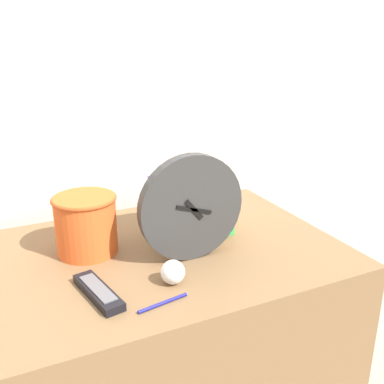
% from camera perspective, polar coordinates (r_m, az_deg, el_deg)
% --- Properties ---
extents(wall_back, '(6.00, 0.04, 2.40)m').
position_cam_1_polar(wall_back, '(1.55, -10.59, 14.51)').
color(wall_back, beige).
rests_on(wall_back, ground_plane).
extents(desk, '(1.02, 0.70, 0.75)m').
position_cam_1_polar(desk, '(1.49, -3.91, -20.32)').
color(desk, brown).
rests_on(desk, ground_plane).
extents(desk_clock, '(0.29, 0.04, 0.29)m').
position_cam_1_polar(desk_clock, '(1.18, -0.06, -2.01)').
color(desk_clock, '#333333').
rests_on(desk_clock, desk).
extents(book_stack, '(0.24, 0.21, 0.17)m').
position_cam_1_polar(book_stack, '(1.36, -0.01, -1.88)').
color(book_stack, green).
rests_on(book_stack, desk).
extents(basket, '(0.18, 0.18, 0.17)m').
position_cam_1_polar(basket, '(1.27, -13.32, -3.82)').
color(basket, '#E05623').
rests_on(basket, desk).
extents(tv_remote, '(0.08, 0.19, 0.02)m').
position_cam_1_polar(tv_remote, '(1.10, -11.82, -12.31)').
color(tv_remote, black).
rests_on(tv_remote, desk).
extents(crumpled_paper_ball, '(0.06, 0.06, 0.06)m').
position_cam_1_polar(crumpled_paper_ball, '(1.11, -2.45, -10.13)').
color(crumpled_paper_ball, white).
rests_on(crumpled_paper_ball, desk).
extents(pen, '(0.13, 0.03, 0.01)m').
position_cam_1_polar(pen, '(1.05, -3.71, -13.89)').
color(pen, navy).
rests_on(pen, desk).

